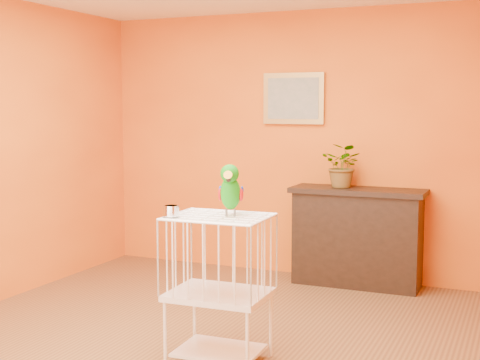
% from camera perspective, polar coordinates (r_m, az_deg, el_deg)
% --- Properties ---
extents(ground, '(4.50, 4.50, 0.00)m').
position_cam_1_polar(ground, '(4.86, -4.34, -13.84)').
color(ground, brown).
rests_on(ground, ground).
extents(room_shell, '(4.50, 4.50, 4.50)m').
position_cam_1_polar(room_shell, '(4.56, -4.51, 5.19)').
color(room_shell, orange).
rests_on(room_shell, ground).
extents(console_cabinet, '(1.24, 0.44, 0.92)m').
position_cam_1_polar(console_cabinet, '(6.35, 9.94, -4.81)').
color(console_cabinet, black).
rests_on(console_cabinet, ground).
extents(potted_plant, '(0.44, 0.48, 0.32)m').
position_cam_1_polar(potted_plant, '(6.30, 8.83, 0.81)').
color(potted_plant, '#26722D').
rests_on(potted_plant, console_cabinet).
extents(framed_picture, '(0.62, 0.04, 0.50)m').
position_cam_1_polar(framed_picture, '(6.60, 4.58, 6.95)').
color(framed_picture, '#AC853D').
rests_on(framed_picture, room_shell).
extents(birdcage, '(0.64, 0.50, 0.97)m').
position_cam_1_polar(birdcage, '(4.39, -1.81, -9.11)').
color(birdcage, white).
rests_on(birdcage, ground).
extents(feed_cup, '(0.10, 0.10, 0.07)m').
position_cam_1_polar(feed_cup, '(4.27, -5.89, -2.63)').
color(feed_cup, silver).
rests_on(feed_cup, birdcage).
extents(parrot, '(0.18, 0.31, 0.34)m').
position_cam_1_polar(parrot, '(4.27, -0.82, -0.81)').
color(parrot, '#59544C').
rests_on(parrot, birdcage).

